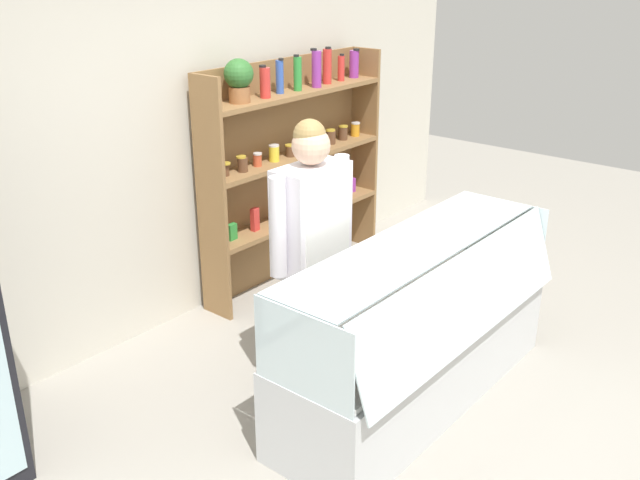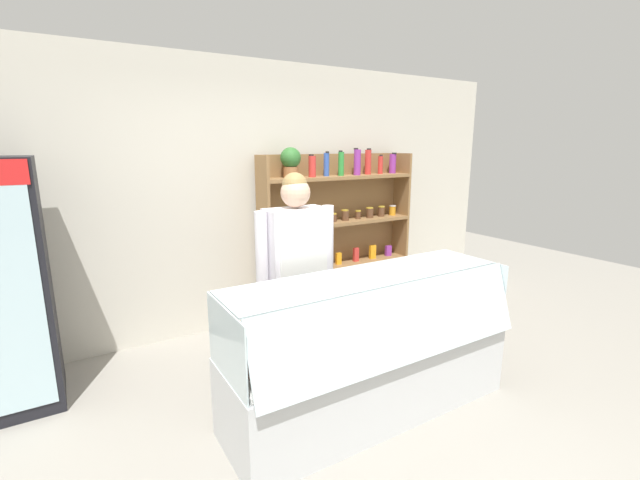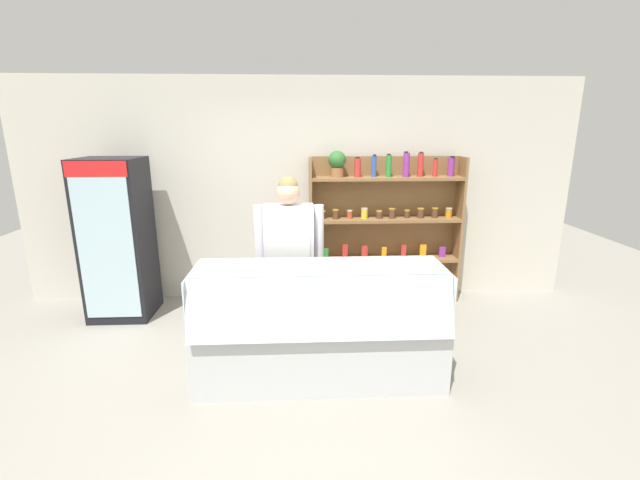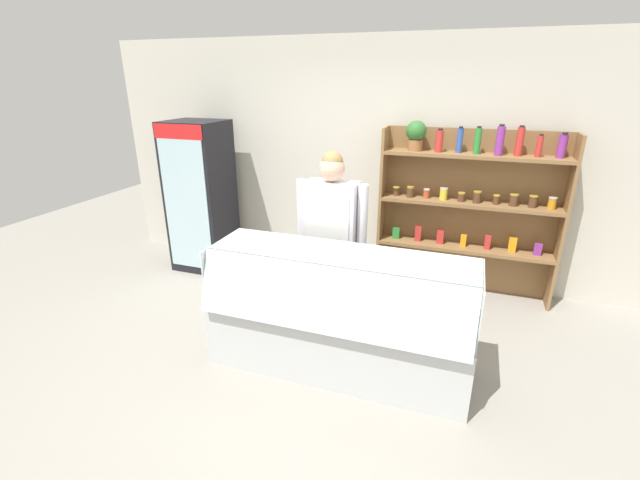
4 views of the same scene
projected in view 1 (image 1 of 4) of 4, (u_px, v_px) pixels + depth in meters
ground_plane at (411, 412)px, 4.22m from camera, size 12.00×12.00×0.00m
back_wall at (169, 136)px, 4.92m from camera, size 6.80×0.10×2.70m
shelving_unit at (289, 157)px, 5.63m from camera, size 1.84×0.29×1.85m
deli_display_case at (416, 353)px, 4.25m from camera, size 2.08×0.71×1.01m
shop_clerk at (312, 234)px, 4.16m from camera, size 0.65×0.25×1.68m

